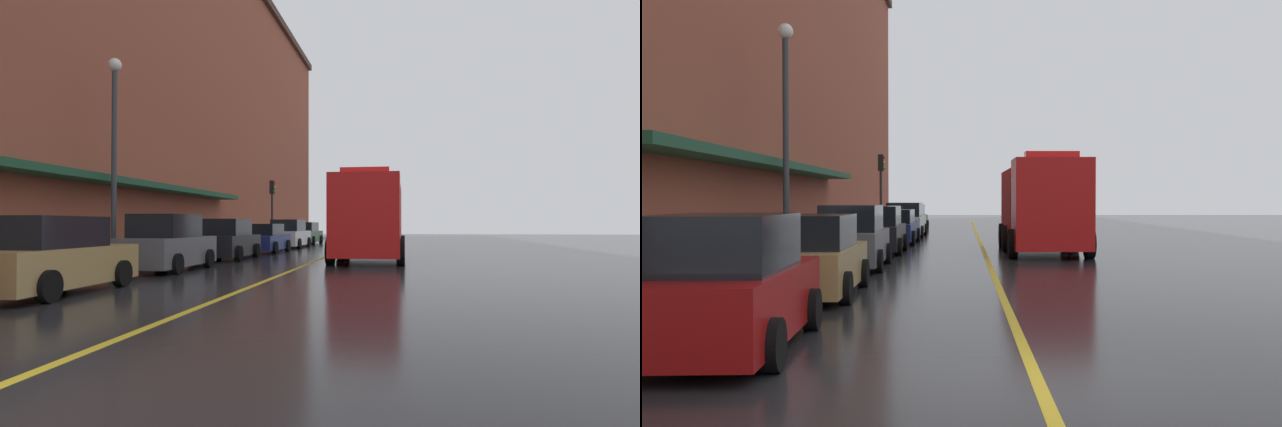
% 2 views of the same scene
% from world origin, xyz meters
% --- Properties ---
extents(ground_plane, '(112.00, 112.00, 0.00)m').
position_xyz_m(ground_plane, '(0.00, 25.00, 0.00)').
color(ground_plane, '#232326').
extents(sidewalk_left, '(2.40, 70.00, 0.15)m').
position_xyz_m(sidewalk_left, '(-6.20, 25.00, 0.07)').
color(sidewalk_left, '#ADA8A0').
rests_on(sidewalk_left, ground).
extents(lane_center_stripe, '(0.16, 70.00, 0.01)m').
position_xyz_m(lane_center_stripe, '(0.00, 25.00, 0.00)').
color(lane_center_stripe, gold).
rests_on(lane_center_stripe, ground).
extents(brick_building_left, '(12.72, 64.00, 19.53)m').
position_xyz_m(brick_building_left, '(-13.17, 24.00, 9.77)').
color(brick_building_left, brown).
rests_on(brick_building_left, ground).
extents(parked_car_0, '(2.11, 4.38, 1.81)m').
position_xyz_m(parked_car_0, '(-3.97, 1.78, 0.84)').
color(parked_car_0, maroon).
rests_on(parked_car_0, ground).
extents(parked_car_1, '(2.02, 4.48, 1.69)m').
position_xyz_m(parked_car_1, '(-3.94, 7.12, 0.79)').
color(parked_car_1, '#A5844C').
rests_on(parked_car_1, ground).
extents(parked_car_2, '(2.02, 4.41, 1.84)m').
position_xyz_m(parked_car_2, '(-4.01, 13.01, 0.85)').
color(parked_car_2, '#595B60').
rests_on(parked_car_2, ground).
extents(parked_car_3, '(2.08, 4.19, 1.74)m').
position_xyz_m(parked_car_3, '(-4.01, 18.80, 0.81)').
color(parked_car_3, black).
rests_on(parked_car_3, ground).
extents(parked_car_4, '(2.18, 4.34, 1.54)m').
position_xyz_m(parked_car_4, '(-3.90, 24.45, 0.73)').
color(parked_car_4, navy).
rests_on(parked_car_4, ground).
extents(parked_car_5, '(2.18, 4.88, 1.81)m').
position_xyz_m(parked_car_5, '(-3.87, 30.40, 0.85)').
color(parked_car_5, silver).
rests_on(parked_car_5, ground).
extents(parked_car_6, '(2.12, 4.94, 1.66)m').
position_xyz_m(parked_car_6, '(-4.05, 36.88, 0.78)').
color(parked_car_6, '#2D5133').
rests_on(parked_car_6, ground).
extents(fire_truck, '(2.94, 7.57, 3.60)m').
position_xyz_m(fire_truck, '(2.16, 19.00, 1.72)').
color(fire_truck, red).
rests_on(fire_truck, ground).
extents(parking_meter_0, '(0.14, 0.18, 1.33)m').
position_xyz_m(parking_meter_0, '(-5.35, 25.03, 1.06)').
color(parking_meter_0, '#4C4C51').
rests_on(parking_meter_0, sidewalk_left).
extents(parking_meter_1, '(0.14, 0.18, 1.33)m').
position_xyz_m(parking_meter_1, '(-5.35, 16.54, 1.06)').
color(parking_meter_1, '#4C4C51').
rests_on(parking_meter_1, sidewalk_left).
extents(street_lamp_left, '(0.44, 0.44, 6.94)m').
position_xyz_m(street_lamp_left, '(-5.95, 13.04, 4.40)').
color(street_lamp_left, '#33383D').
rests_on(street_lamp_left, sidewalk_left).
extents(traffic_light_near, '(0.38, 0.36, 4.30)m').
position_xyz_m(traffic_light_near, '(-5.29, 31.54, 3.16)').
color(traffic_light_near, '#232326').
rests_on(traffic_light_near, sidewalk_left).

